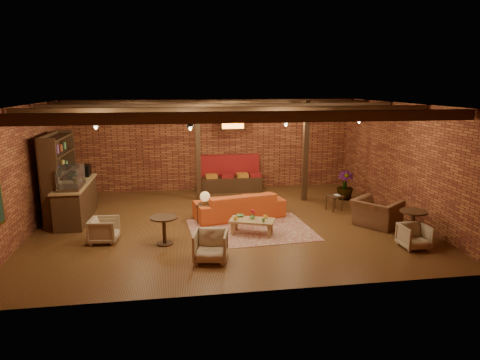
{
  "coord_description": "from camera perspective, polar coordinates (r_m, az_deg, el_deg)",
  "views": [
    {
      "loc": [
        -1.33,
        -11.05,
        3.71
      ],
      "look_at": [
        0.4,
        0.2,
        1.15
      ],
      "focal_mm": 32.0,
      "sensor_mm": 36.0,
      "label": 1
    }
  ],
  "objects": [
    {
      "name": "sofa",
      "position": [
        12.11,
        -0.1,
        -3.36
      ],
      "size": [
        2.64,
        1.46,
        0.73
      ],
      "primitive_type": "imported",
      "rotation": [
        0.0,
        0.0,
        3.34
      ],
      "color": "#C2481B",
      "rests_on": "floor"
    },
    {
      "name": "service_counter",
      "position": [
        12.7,
        -21.07,
        -1.43
      ],
      "size": [
        0.8,
        2.5,
        1.6
      ],
      "primitive_type": null,
      "color": "black",
      "rests_on": "ground"
    },
    {
      "name": "post_right",
      "position": [
        13.85,
        8.74,
        3.77
      ],
      "size": [
        0.16,
        0.16,
        3.2
      ],
      "primitive_type": "cube",
      "color": "black",
      "rests_on": "ground"
    },
    {
      "name": "wall_back",
      "position": [
        15.26,
        -3.66,
        4.7
      ],
      "size": [
        10.0,
        0.02,
        3.2
      ],
      "primitive_type": "cube",
      "color": "maroon",
      "rests_on": "ground"
    },
    {
      "name": "round_table_left",
      "position": [
        10.25,
        -10.08,
        -6.01
      ],
      "size": [
        0.65,
        0.65,
        0.68
      ],
      "color": "black",
      "rests_on": "floor"
    },
    {
      "name": "plant_counter",
      "position": [
        12.78,
        -20.6,
        0.63
      ],
      "size": [
        0.35,
        0.39,
        0.3
      ],
      "primitive_type": "imported",
      "color": "#337F33",
      "rests_on": "service_counter"
    },
    {
      "name": "ceiling_beams",
      "position": [
        11.15,
        -1.89,
        9.43
      ],
      "size": [
        9.8,
        6.4,
        0.22
      ],
      "primitive_type": null,
      "color": "black",
      "rests_on": "ceiling"
    },
    {
      "name": "ceiling_spotlights",
      "position": [
        11.17,
        -1.88,
        8.31
      ],
      "size": [
        6.4,
        4.4,
        0.28
      ],
      "primitive_type": null,
      "color": "black",
      "rests_on": "ceiling"
    },
    {
      "name": "shelving_hutch",
      "position": [
        12.81,
        -22.87,
        0.37
      ],
      "size": [
        0.52,
        2.0,
        2.4
      ],
      "primitive_type": null,
      "color": "black",
      "rests_on": "ground"
    },
    {
      "name": "floor",
      "position": [
        11.74,
        -1.78,
        -5.76
      ],
      "size": [
        10.0,
        10.0,
        0.0
      ],
      "primitive_type": "plane",
      "color": "#361B0D",
      "rests_on": "ground"
    },
    {
      "name": "coffee_table",
      "position": [
        10.81,
        1.58,
        -5.48
      ],
      "size": [
        1.23,
        0.92,
        0.63
      ],
      "rotation": [
        0.0,
        0.0,
        -0.37
      ],
      "color": "olive",
      "rests_on": "floor"
    },
    {
      "name": "armchair_far",
      "position": [
        10.7,
        22.22,
        -6.82
      ],
      "size": [
        0.62,
        0.58,
        0.62
      ],
      "primitive_type": "imported",
      "rotation": [
        0.0,
        0.0,
        0.03
      ],
      "color": "beige",
      "rests_on": "floor"
    },
    {
      "name": "banquette",
      "position": [
        15.08,
        -1.17,
        0.38
      ],
      "size": [
        2.1,
        0.7,
        1.0
      ],
      "primitive_type": null,
      "color": "maroon",
      "rests_on": "ground"
    },
    {
      "name": "wall_right",
      "position": [
        12.91,
        20.79,
        2.45
      ],
      "size": [
        0.02,
        8.0,
        3.2
      ],
      "primitive_type": "cube",
      "color": "maroon",
      "rests_on": "ground"
    },
    {
      "name": "plant_tall",
      "position": [
        14.22,
        14.02,
        2.98
      ],
      "size": [
        2.02,
        2.02,
        2.81
      ],
      "primitive_type": "imported",
      "rotation": [
        0.0,
        0.0,
        -0.35
      ],
      "color": "#4C7F4C",
      "rests_on": "floor"
    },
    {
      "name": "round_table_right",
      "position": [
        11.15,
        22.05,
        -5.04
      ],
      "size": [
        0.63,
        0.63,
        0.74
      ],
      "color": "black",
      "rests_on": "floor"
    },
    {
      "name": "wall_left",
      "position": [
        11.83,
        -26.63,
        1.05
      ],
      "size": [
        0.02,
        8.0,
        3.2
      ],
      "primitive_type": "cube",
      "color": "maroon",
      "rests_on": "ground"
    },
    {
      "name": "wall_front",
      "position": [
        7.48,
        1.89,
        -3.71
      ],
      "size": [
        10.0,
        0.02,
        3.2
      ],
      "primitive_type": "cube",
      "color": "maroon",
      "rests_on": "ground"
    },
    {
      "name": "armchair_b",
      "position": [
        9.25,
        -3.94,
        -8.6
      ],
      "size": [
        0.81,
        0.78,
        0.72
      ],
      "primitive_type": "imported",
      "rotation": [
        0.0,
        0.0,
        -0.2
      ],
      "color": "beige",
      "rests_on": "floor"
    },
    {
      "name": "post_left",
      "position": [
        13.83,
        -5.61,
        3.85
      ],
      "size": [
        0.16,
        0.16,
        3.2
      ],
      "primitive_type": "cube",
      "color": "black",
      "rests_on": "ground"
    },
    {
      "name": "ceiling_pipe",
      "position": [
        12.75,
        -2.75,
        8.8
      ],
      "size": [
        9.6,
        0.12,
        0.12
      ],
      "primitive_type": "cylinder",
      "rotation": [
        0.0,
        1.57,
        0.0
      ],
      "color": "black",
      "rests_on": "ceiling"
    },
    {
      "name": "side_table_book",
      "position": [
        13.07,
        12.48,
        -2.18
      ],
      "size": [
        0.52,
        0.52,
        0.48
      ],
      "rotation": [
        0.0,
        0.0,
        0.31
      ],
      "color": "black",
      "rests_on": "floor"
    },
    {
      "name": "armchair_right",
      "position": [
        11.94,
        17.83,
        -3.61
      ],
      "size": [
        1.24,
        1.33,
        0.97
      ],
      "primitive_type": "imported",
      "rotation": [
        0.0,
        0.0,
        2.21
      ],
      "color": "brown",
      "rests_on": "floor"
    },
    {
      "name": "rug",
      "position": [
        11.21,
        1.44,
        -6.62
      ],
      "size": [
        3.28,
        2.6,
        0.01
      ],
      "primitive_type": "cube",
      "rotation": [
        0.0,
        0.0,
        0.07
      ],
      "color": "maroon",
      "rests_on": "floor"
    },
    {
      "name": "side_table_lamp",
      "position": [
        11.65,
        -4.69,
        -2.53
      ],
      "size": [
        0.52,
        0.52,
        0.87
      ],
      "rotation": [
        0.0,
        0.0,
        -0.31
      ],
      "color": "black",
      "rests_on": "floor"
    },
    {
      "name": "ceiling",
      "position": [
        11.15,
        -1.89,
        10.05
      ],
      "size": [
        10.0,
        8.0,
        0.02
      ],
      "primitive_type": "cube",
      "color": "black",
      "rests_on": "wall_back"
    },
    {
      "name": "armchair_a",
      "position": [
        10.77,
        -17.69,
        -6.24
      ],
      "size": [
        0.65,
        0.69,
        0.65
      ],
      "primitive_type": "imported",
      "rotation": [
        0.0,
        0.0,
        1.48
      ],
      "color": "beige",
      "rests_on": "floor"
    },
    {
      "name": "service_sign",
      "position": [
        14.35,
        -0.97,
        7.24
      ],
      "size": [
        0.86,
        0.06,
        0.3
      ],
      "primitive_type": "cube",
      "color": "orange",
      "rests_on": "ceiling"
    }
  ]
}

